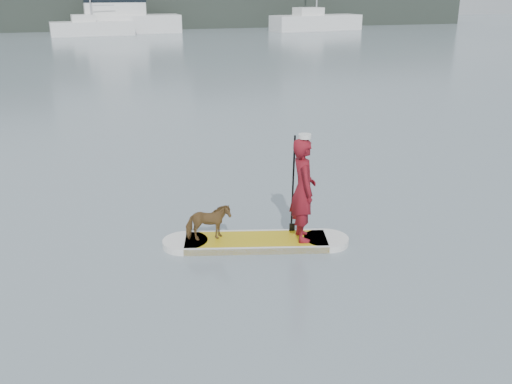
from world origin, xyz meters
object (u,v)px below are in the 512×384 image
object	(u,v)px
paddleboard	(256,242)
sailboat_f	(315,21)
dog	(208,223)
motor_yacht_a	(121,15)
paddler	(303,190)
sailboat_d	(92,27)

from	to	relation	value
paddleboard	sailboat_f	bearing A→B (deg)	80.85
dog	motor_yacht_a	world-z (taller)	motor_yacht_a
paddler	dog	world-z (taller)	paddler
sailboat_d	sailboat_f	world-z (taller)	sailboat_f
paddler	motor_yacht_a	size ratio (longest dim) A/B	0.18
paddleboard	sailboat_f	distance (m)	52.52
paddleboard	paddler	distance (m)	1.27
sailboat_d	paddler	bearing A→B (deg)	-91.41
paddler	dog	distance (m)	1.75
sailboat_f	motor_yacht_a	distance (m)	19.57
paddleboard	motor_yacht_a	world-z (taller)	motor_yacht_a
sailboat_f	paddler	bearing A→B (deg)	-121.61
paddler	dog	xyz separation A→B (m)	(-1.60, 0.40, -0.58)
dog	paddleboard	bearing A→B (deg)	-102.02
paddleboard	paddler	xyz separation A→B (m)	(0.79, -0.20, 0.97)
dog	motor_yacht_a	bearing A→B (deg)	-0.30
dog	sailboat_d	size ratio (longest dim) A/B	0.07
paddler	sailboat_d	size ratio (longest dim) A/B	0.17
paddler	motor_yacht_a	world-z (taller)	motor_yacht_a
dog	motor_yacht_a	size ratio (longest dim) A/B	0.07
dog	motor_yacht_a	xyz separation A→B (m)	(2.12, 50.02, 1.29)
paddler	motor_yacht_a	distance (m)	50.43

